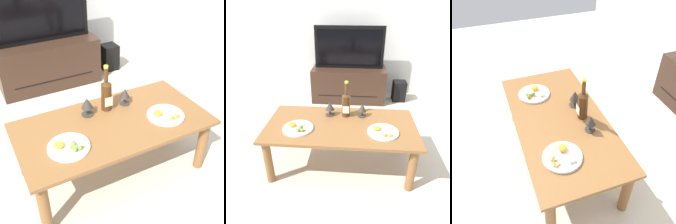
# 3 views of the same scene
# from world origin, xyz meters

# --- Properties ---
(ground_plane) EXTENTS (6.40, 6.40, 0.00)m
(ground_plane) POSITION_xyz_m (0.00, 0.00, 0.00)
(ground_plane) COLOR beige
(back_wall) EXTENTS (6.40, 0.10, 2.60)m
(back_wall) POSITION_xyz_m (0.00, 1.89, 1.30)
(back_wall) COLOR silver
(back_wall) RESTS_ON ground_plane
(dining_table) EXTENTS (1.32, 0.67, 0.45)m
(dining_table) POSITION_xyz_m (0.00, 0.00, 0.37)
(dining_table) COLOR brown
(dining_table) RESTS_ON ground_plane
(tv_stand) EXTENTS (1.07, 0.49, 0.50)m
(tv_stand) POSITION_xyz_m (0.01, 1.55, 0.25)
(tv_stand) COLOR #382319
(tv_stand) RESTS_ON ground_plane
(tv_screen) EXTENTS (0.99, 0.05, 0.59)m
(tv_screen) POSITION_xyz_m (0.01, 1.54, 0.79)
(tv_screen) COLOR black
(tv_screen) RESTS_ON tv_stand
(floor_speaker) EXTENTS (0.19, 0.19, 0.30)m
(floor_speaker) POSITION_xyz_m (0.78, 1.55, 0.15)
(floor_speaker) COLOR black
(floor_speaker) RESTS_ON ground_plane
(wine_bottle) EXTENTS (0.08, 0.08, 0.34)m
(wine_bottle) POSITION_xyz_m (0.04, 0.17, 0.57)
(wine_bottle) COLOR #4C2D14
(wine_bottle) RESTS_ON dining_table
(goblet_left) EXTENTS (0.09, 0.09, 0.14)m
(goblet_left) POSITION_xyz_m (-0.12, 0.17, 0.53)
(goblet_left) COLOR #38332D
(goblet_left) RESTS_ON dining_table
(goblet_right) EXTENTS (0.08, 0.08, 0.13)m
(goblet_right) POSITION_xyz_m (0.19, 0.17, 0.53)
(goblet_right) COLOR #38332D
(goblet_right) RESTS_ON dining_table
(dinner_plate_left) EXTENTS (0.26, 0.26, 0.05)m
(dinner_plate_left) POSITION_xyz_m (-0.36, -0.10, 0.46)
(dinner_plate_left) COLOR white
(dinner_plate_left) RESTS_ON dining_table
(dinner_plate_right) EXTENTS (0.26, 0.26, 0.05)m
(dinner_plate_right) POSITION_xyz_m (0.36, -0.10, 0.46)
(dinner_plate_right) COLOR white
(dinner_plate_right) RESTS_ON dining_table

